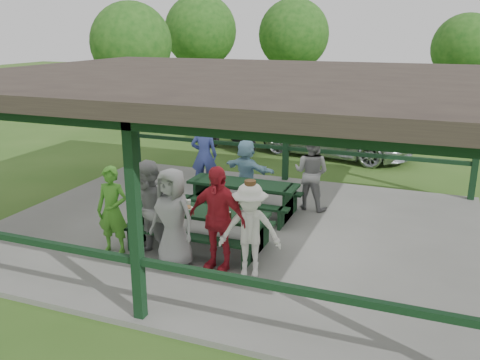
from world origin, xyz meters
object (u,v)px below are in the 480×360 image
at_px(contestant_green, 112,210).
at_px(contestant_red, 217,219).
at_px(spectator_grey, 311,172).
at_px(picnic_table_near, 199,223).
at_px(pickup_truck, 339,135).
at_px(picnic_table_far, 243,194).
at_px(spectator_lblue, 246,171).
at_px(contestant_grey_left, 150,211).
at_px(contestant_grey_mid, 173,218).
at_px(farm_trailer, 241,131).
at_px(spectator_blue, 204,155).
at_px(contestant_white_fedora, 250,230).

height_order(contestant_green, contestant_red, contestant_red).
bearing_deg(spectator_grey, picnic_table_near, 72.77).
xyz_separation_m(contestant_green, spectator_grey, (2.87, 3.73, 0.04)).
bearing_deg(contestant_green, picnic_table_near, 24.40).
distance_m(picnic_table_near, pickup_truck, 8.82).
bearing_deg(contestant_green, contestant_red, -4.40).
bearing_deg(contestant_green, pickup_truck, 69.22).
bearing_deg(contestant_red, pickup_truck, 94.94).
distance_m(contestant_green, spectator_grey, 4.71).
bearing_deg(spectator_grey, contestant_red, 87.80).
height_order(picnic_table_far, spectator_lblue, spectator_lblue).
height_order(contestant_grey_left, contestant_grey_mid, contestant_grey_left).
height_order(contestant_grey_left, farm_trailer, contestant_grey_left).
height_order(contestant_grey_mid, spectator_blue, spectator_blue).
height_order(picnic_table_far, pickup_truck, pickup_truck).
height_order(picnic_table_near, contestant_red, contestant_red).
relative_size(picnic_table_near, pickup_truck, 0.53).
xyz_separation_m(spectator_grey, farm_trailer, (-3.93, 5.70, -0.35)).
bearing_deg(contestant_red, spectator_grey, 85.13).
xyz_separation_m(picnic_table_near, contestant_white_fedora, (1.31, -0.77, 0.35)).
relative_size(contestant_grey_mid, farm_trailer, 0.49).
bearing_deg(pickup_truck, picnic_table_far, -177.46).
bearing_deg(contestant_red, contestant_white_fedora, 5.69).
bearing_deg(spectator_blue, contestant_white_fedora, 106.58).
relative_size(picnic_table_near, picnic_table_far, 1.08).
relative_size(contestant_green, spectator_lblue, 1.08).
xyz_separation_m(picnic_table_near, picnic_table_far, (0.14, 2.00, -0.01)).
height_order(contestant_grey_left, spectator_grey, contestant_grey_left).
xyz_separation_m(contestant_grey_left, contestant_red, (1.30, 0.05, 0.02)).
relative_size(contestant_grey_mid, spectator_lblue, 1.16).
bearing_deg(picnic_table_far, contestant_red, -78.45).
bearing_deg(contestant_green, spectator_lblue, 64.20).
bearing_deg(picnic_table_far, spectator_blue, 140.01).
distance_m(spectator_blue, farm_trailer, 5.39).
bearing_deg(pickup_truck, farm_trailer, 102.84).
distance_m(spectator_blue, spectator_grey, 2.96).
height_order(contestant_green, pickup_truck, contestant_green).
bearing_deg(contestant_red, contestant_green, -170.85).
height_order(picnic_table_near, pickup_truck, pickup_truck).
bearing_deg(contestant_green, spectator_blue, 84.41).
bearing_deg(farm_trailer, spectator_grey, -35.79).
height_order(picnic_table_far, contestant_green, contestant_green).
relative_size(contestant_grey_mid, contestant_red, 0.96).
height_order(picnic_table_near, farm_trailer, farm_trailer).
bearing_deg(contestant_white_fedora, picnic_table_near, 135.06).
relative_size(spectator_lblue, pickup_truck, 0.31).
xyz_separation_m(picnic_table_far, contestant_grey_left, (-0.73, -2.80, 0.45)).
bearing_deg(farm_trailer, contestant_green, -64.00).
bearing_deg(picnic_table_far, picnic_table_near, -94.09).
distance_m(contestant_green, pickup_truck, 9.89).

